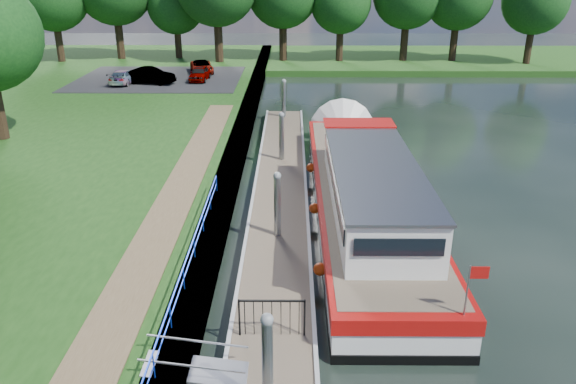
{
  "coord_description": "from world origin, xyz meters",
  "views": [
    {
      "loc": [
        0.54,
        -10.81,
        10.02
      ],
      "look_at": [
        0.39,
        10.37,
        1.4
      ],
      "focal_mm": 35.0,
      "sensor_mm": 36.0,
      "label": 1
    }
  ],
  "objects_px": {
    "barge": "(362,186)",
    "car_c": "(124,77)",
    "car_d": "(202,67)",
    "pontoon": "(280,195)",
    "car_a": "(200,73)",
    "car_b": "(150,76)"
  },
  "relations": [
    {
      "from": "car_c",
      "to": "car_b",
      "type": "bearing_deg",
      "value": -177.34
    },
    {
      "from": "car_d",
      "to": "pontoon",
      "type": "bearing_deg",
      "value": -88.12
    },
    {
      "from": "pontoon",
      "to": "barge",
      "type": "xyz_separation_m",
      "value": [
        3.6,
        -1.16,
        0.9
      ]
    },
    {
      "from": "pontoon",
      "to": "car_c",
      "type": "height_order",
      "value": "car_c"
    },
    {
      "from": "barge",
      "to": "car_d",
      "type": "height_order",
      "value": "barge"
    },
    {
      "from": "car_b",
      "to": "car_c",
      "type": "xyz_separation_m",
      "value": [
        -2.23,
        0.06,
        -0.11
      ]
    },
    {
      "from": "pontoon",
      "to": "car_d",
      "type": "distance_m",
      "value": 28.61
    },
    {
      "from": "barge",
      "to": "car_c",
      "type": "height_order",
      "value": "barge"
    },
    {
      "from": "pontoon",
      "to": "car_c",
      "type": "bearing_deg",
      "value": 120.65
    },
    {
      "from": "car_c",
      "to": "barge",
      "type": "bearing_deg",
      "value": 129.69
    },
    {
      "from": "car_b",
      "to": "car_d",
      "type": "height_order",
      "value": "car_b"
    },
    {
      "from": "barge",
      "to": "car_b",
      "type": "bearing_deg",
      "value": 121.91
    },
    {
      "from": "barge",
      "to": "car_b",
      "type": "distance_m",
      "value": 27.93
    },
    {
      "from": "car_a",
      "to": "car_b",
      "type": "height_order",
      "value": "car_b"
    },
    {
      "from": "car_b",
      "to": "car_d",
      "type": "xyz_separation_m",
      "value": [
        3.5,
        4.99,
        -0.11
      ]
    },
    {
      "from": "car_b",
      "to": "car_c",
      "type": "distance_m",
      "value": 2.24
    },
    {
      "from": "barge",
      "to": "car_a",
      "type": "relative_size",
      "value": 6.03
    },
    {
      "from": "car_a",
      "to": "car_b",
      "type": "relative_size",
      "value": 0.86
    },
    {
      "from": "pontoon",
      "to": "car_a",
      "type": "xyz_separation_m",
      "value": [
        -7.3,
        23.96,
        1.25
      ]
    },
    {
      "from": "barge",
      "to": "car_c",
      "type": "relative_size",
      "value": 5.44
    },
    {
      "from": "barge",
      "to": "car_b",
      "type": "relative_size",
      "value": 5.2
    },
    {
      "from": "car_c",
      "to": "car_d",
      "type": "relative_size",
      "value": 0.96
    }
  ]
}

